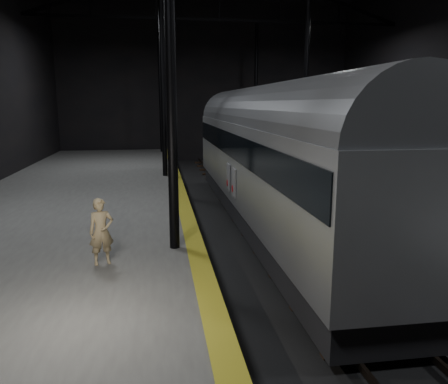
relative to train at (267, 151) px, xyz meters
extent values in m
plane|color=black|center=(0.00, -1.12, -2.98)|extent=(44.00, 44.00, 0.00)
cube|color=#4B4B49|center=(-7.50, -1.12, -2.48)|extent=(9.00, 43.80, 1.00)
cube|color=olive|center=(-3.25, -1.12, -1.97)|extent=(0.50, 43.80, 0.01)
cube|color=#3F3328|center=(-0.72, -1.12, -2.81)|extent=(0.08, 43.00, 0.14)
cube|color=#3F3328|center=(0.72, -1.12, -2.81)|extent=(0.08, 43.00, 0.14)
cube|color=black|center=(0.00, -1.12, -2.92)|extent=(2.40, 42.00, 0.12)
cylinder|color=black|center=(-3.80, -5.12, 3.02)|extent=(0.26, 0.26, 10.00)
cylinder|color=black|center=(-3.80, 6.88, 3.02)|extent=(0.26, 0.26, 10.00)
cylinder|color=black|center=(3.80, 6.88, 3.02)|extent=(0.26, 0.26, 10.00)
cylinder|color=black|center=(-3.80, 18.88, 3.02)|extent=(0.26, 0.26, 10.00)
cylinder|color=black|center=(3.80, 18.88, 3.02)|extent=(0.26, 0.26, 10.00)
cube|color=black|center=(0.00, 12.88, 7.02)|extent=(23.60, 0.15, 0.18)
cube|color=#A8ABB0|center=(0.00, 0.00, -0.43)|extent=(2.89, 19.96, 2.99)
cube|color=black|center=(0.00, 0.00, -2.31)|extent=(2.64, 19.56, 0.85)
cube|color=black|center=(0.00, 0.00, 0.27)|extent=(2.95, 19.66, 0.90)
cylinder|color=slate|center=(0.00, 0.00, 1.07)|extent=(2.84, 19.76, 2.84)
cube|color=black|center=(0.00, -6.98, -2.68)|extent=(1.80, 2.20, 0.35)
cube|color=black|center=(0.00, 6.98, -2.68)|extent=(1.80, 2.20, 0.35)
cube|color=silver|center=(-1.48, -1.00, -1.03)|extent=(0.04, 0.75, 1.05)
cube|color=silver|center=(-1.48, 0.20, -1.03)|extent=(0.04, 0.75, 1.05)
cylinder|color=#B3161E|center=(-1.50, -0.82, -1.28)|extent=(0.03, 0.26, 0.26)
cylinder|color=#B3161E|center=(-1.50, 0.38, -1.28)|extent=(0.03, 0.26, 0.26)
imported|color=tan|center=(-5.55, -6.08, -1.18)|extent=(0.67, 0.54, 1.59)
camera|label=1|loc=(-4.18, -16.28, 1.78)|focal=35.00mm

